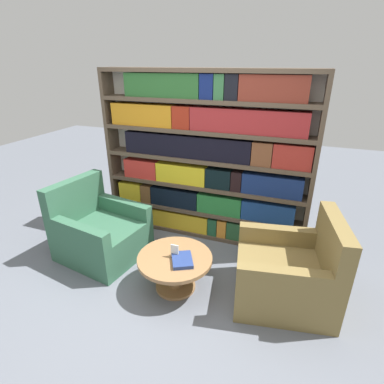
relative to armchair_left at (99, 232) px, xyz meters
The scene contains 7 objects.
ground_plane 1.14m from the armchair_left, 19.47° to the right, with size 14.00×14.00×0.00m, color slate.
bookshelf 1.62m from the armchair_left, 41.16° to the left, with size 2.71×0.30×2.17m.
armchair_left is the anchor object (origin of this frame).
armchair_right 2.25m from the armchair_left, ahead, with size 1.06×0.99×0.93m.
coffee_table 1.15m from the armchair_left, 12.40° to the right, with size 0.78×0.78×0.39m.
table_sign 1.16m from the armchair_left, 12.40° to the right, with size 0.08×0.06×0.14m.
stray_book 1.27m from the armchair_left, 13.63° to the right, with size 0.30×0.33×0.04m.
Camera 1 is at (1.15, -2.21, 2.24)m, focal length 28.00 mm.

